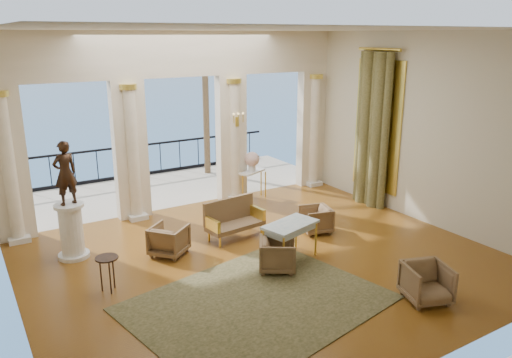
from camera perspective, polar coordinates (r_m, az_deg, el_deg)
floor at (r=10.26m, az=0.90°, el=-9.26°), size 9.00×9.00×0.00m
room_walls at (r=8.48m, az=5.07°, el=5.73°), size 9.00×9.00×9.00m
arcade at (r=12.78m, az=-8.38°, el=7.82°), size 9.00×0.56×4.50m
terrace at (r=15.16m, az=-10.97°, el=-1.20°), size 10.00×3.60×0.10m
balustrade at (r=16.49m, az=-13.06°, el=1.75°), size 9.00×0.06×1.03m
palm_tree at (r=16.01m, az=-5.94°, el=14.99°), size 2.00×2.00×4.50m
sea at (r=68.78m, az=-27.24°, el=5.73°), size 160.00×160.00×0.00m
curtain at (r=13.35m, az=13.13°, el=5.47°), size 0.33×1.40×4.09m
window_frame at (r=13.47m, az=13.72°, el=5.88°), size 0.04×1.60×3.40m
wall_sconce at (r=13.17m, az=-2.14°, el=6.66°), size 0.30×0.11×0.33m
rug at (r=8.76m, az=0.16°, el=-13.97°), size 4.60×3.88×0.02m
armchair_a at (r=9.73m, az=2.49°, el=-8.46°), size 0.91×0.92×0.70m
armchair_b at (r=9.15m, az=18.94°, el=-10.98°), size 0.90×0.87×0.74m
armchair_c at (r=11.60m, az=6.83°, el=-4.49°), size 0.75×0.78×0.67m
armchair_d at (r=10.53m, az=-9.93°, el=-6.72°), size 0.93×0.93×0.70m
settee at (r=11.23m, az=-2.66°, el=-4.54°), size 1.38×0.71×0.88m
game_table at (r=10.05m, az=3.96°, el=-5.51°), size 1.26×0.90×0.78m
pedestal at (r=10.84m, az=-20.33°, el=-5.69°), size 0.63×0.63×1.15m
statue at (r=10.47m, az=-20.99°, el=0.64°), size 0.53×0.41×1.29m
console_table at (r=13.79m, az=-0.45°, el=0.39°), size 0.88×0.62×0.78m
urn at (r=13.67m, az=-0.45°, el=2.17°), size 0.41×0.41×0.54m
side_table at (r=9.26m, az=-16.66°, el=-9.08°), size 0.40×0.40×0.66m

